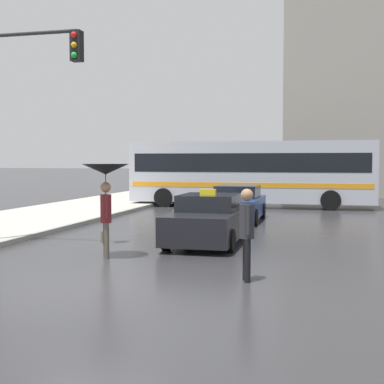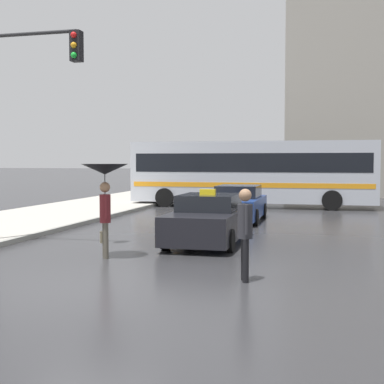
{
  "view_description": "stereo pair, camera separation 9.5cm",
  "coord_description": "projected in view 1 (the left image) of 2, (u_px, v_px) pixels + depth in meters",
  "views": [
    {
      "loc": [
        4.13,
        -8.89,
        2.34
      ],
      "look_at": [
        0.3,
        6.79,
        1.4
      ],
      "focal_mm": 50.0,
      "sensor_mm": 36.0,
      "label": 1
    },
    {
      "loc": [
        4.23,
        -8.87,
        2.34
      ],
      "look_at": [
        0.3,
        6.79,
        1.4
      ],
      "focal_mm": 50.0,
      "sensor_mm": 36.0,
      "label": 2
    }
  ],
  "objects": [
    {
      "name": "ground_plane",
      "position": [
        88.0,
        289.0,
        9.74
      ],
      "size": [
        300.0,
        300.0,
        0.0
      ],
      "primitive_type": "plane",
      "color": "#2D2D30"
    },
    {
      "name": "pedestrian_with_umbrella",
      "position": [
        106.0,
        180.0,
        12.78
      ],
      "size": [
        1.13,
        1.13,
        2.27
      ],
      "rotation": [
        0.0,
        0.0,
        2.09
      ],
      "color": "#4C473D",
      "rests_on": "ground_plane"
    },
    {
      "name": "city_bus",
      "position": [
        250.0,
        171.0,
        27.29
      ],
      "size": [
        12.23,
        2.71,
        3.32
      ],
      "rotation": [
        0.0,
        0.0,
        1.57
      ],
      "color": "#B2B7C1",
      "rests_on": "ground_plane"
    },
    {
      "name": "sedan_red",
      "position": [
        237.0,
        204.0,
        20.89
      ],
      "size": [
        1.91,
        4.26,
        1.38
      ],
      "rotation": [
        0.0,
        0.0,
        3.14
      ],
      "color": "navy",
      "rests_on": "ground_plane"
    },
    {
      "name": "traffic_light",
      "position": [
        23.0,
        94.0,
        14.46
      ],
      "size": [
        2.88,
        0.38,
        6.05
      ],
      "color": "black",
      "rests_on": "ground_plane"
    },
    {
      "name": "taxi",
      "position": [
        208.0,
        221.0,
        15.12
      ],
      "size": [
        1.91,
        4.1,
        1.55
      ],
      "rotation": [
        0.0,
        0.0,
        3.14
      ],
      "color": "black",
      "rests_on": "ground_plane"
    },
    {
      "name": "pedestrian_man",
      "position": [
        247.0,
        226.0,
        10.33
      ],
      "size": [
        0.37,
        0.44,
        1.8
      ],
      "rotation": [
        0.0,
        0.0,
        -1.27
      ],
      "color": "black",
      "rests_on": "ground_plane"
    }
  ]
}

